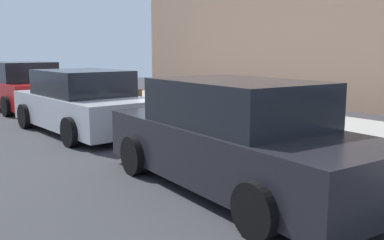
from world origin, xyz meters
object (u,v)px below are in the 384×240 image
Objects in this scene: suitcase_teal_6 at (210,111)px; suitcase_red_4 at (230,119)px; suitcase_black_9 at (174,109)px; parked_car_charcoal_0 at (236,139)px; suitcase_navy_7 at (198,114)px; suitcase_black_2 at (257,124)px; suitcase_olive_5 at (220,117)px; bollard_post at (140,101)px; parked_car_red_2 at (23,87)px; suitcase_maroon_8 at (186,111)px; parked_car_silver_1 at (83,103)px; suitcase_navy_0 at (296,128)px; suitcase_maroon_1 at (275,125)px; suitcase_silver_3 at (244,123)px; fire_hydrant at (153,101)px; suitcase_silver_10 at (167,105)px.

suitcase_red_4 is at bearing 171.27° from suitcase_teal_6.
suitcase_black_9 is 0.17× the size of parked_car_charcoal_0.
suitcase_navy_7 is at bearing -31.17° from parked_car_charcoal_0.
suitcase_navy_7 is at bearing -2.64° from suitcase_black_2.
suitcase_olive_5 is at bearing -37.37° from parked_car_charcoal_0.
suitcase_black_9 is 1.74m from bollard_post.
suitcase_black_9 is at bearing -157.26° from parked_car_red_2.
suitcase_maroon_8 is 0.14× the size of parked_car_silver_1.
suitcase_black_2 reaches higher than suitcase_red_4.
bollard_post is at bearing -62.13° from parked_car_silver_1.
suitcase_black_9 is (0.95, 0.11, 0.04)m from suitcase_navy_7.
parked_car_silver_1 is at bearing -180.00° from parked_car_red_2.
bollard_post is (4.91, 0.08, 0.06)m from suitcase_black_2.
suitcase_olive_5 is (1.32, -0.06, 0.00)m from suitcase_black_2.
parked_car_silver_1 reaches higher than suitcase_navy_0.
suitcase_red_4 is (0.88, 0.00, 0.02)m from suitcase_black_2.
parked_car_silver_1 is 1.06× the size of parked_car_red_2.
suitcase_maroon_1 is 2.25m from suitcase_teal_6.
parked_car_charcoal_0 is at bearing 134.02° from suitcase_silver_3.
bollard_post is at bearing 1.08° from suitcase_red_4.
suitcase_navy_0 is 1.44m from suitcase_silver_3.
suitcase_teal_6 is 1.27× the size of suitcase_navy_7.
suitcase_black_9 is at bearing 176.50° from fire_hydrant.
suitcase_black_9 is at bearing -0.01° from suitcase_red_4.
bollard_post is at bearing 1.29° from suitcase_silver_3.
suitcase_navy_0 is 1.08× the size of bollard_post.
bollard_post is at bearing -149.77° from parked_car_red_2.
suitcase_maroon_1 is 0.92× the size of suitcase_navy_7.
parked_car_charcoal_0 is 10.82m from parked_car_red_2.
parked_car_charcoal_0 is (-5.09, 2.40, 0.30)m from suitcase_black_9.
suitcase_black_9 is (2.75, 0.02, 0.03)m from suitcase_silver_3.
suitcase_black_9 is 2.47m from parked_car_silver_1.
parked_car_silver_1 reaches higher than suitcase_silver_10.
suitcase_teal_6 is (2.25, -0.12, 0.03)m from suitcase_maroon_1.
bollard_post is 7.22m from parked_car_charcoal_0.
suitcase_navy_0 is 2.78m from suitcase_teal_6.
suitcase_silver_3 is 2.26m from suitcase_maroon_8.
suitcase_silver_3 is 0.13× the size of parked_car_silver_1.
parked_car_silver_1 is (1.92, 2.54, 0.20)m from suitcase_teal_6.
suitcase_teal_6 is 1.61× the size of suitcase_maroon_8.
fire_hydrant is at bearing -3.50° from suitcase_black_9.
suitcase_silver_3 is at bearing -164.03° from parked_car_red_2.
suitcase_silver_10 is (1.43, 0.02, 0.09)m from suitcase_navy_7.
suitcase_teal_6 is (0.45, -0.07, 0.08)m from suitcase_olive_5.
parked_car_red_2 is at bearing 0.00° from parked_car_charcoal_0.
parked_car_red_2 reaches higher than bollard_post.
suitcase_olive_5 is 0.14× the size of parked_car_silver_1.
parked_car_charcoal_0 is at bearing 180.00° from parked_car_silver_1.
suitcase_silver_3 is at bearing 177.26° from suitcase_olive_5.
bollard_post is at bearing 3.87° from suitcase_navy_7.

